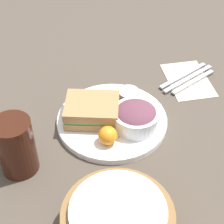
{
  "coord_description": "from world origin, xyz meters",
  "views": [
    {
      "loc": [
        0.12,
        0.63,
        0.63
      ],
      "look_at": [
        0.0,
        0.0,
        0.04
      ],
      "focal_mm": 60.0,
      "sensor_mm": 36.0,
      "label": 1
    }
  ],
  "objects": [
    {
      "name": "napkin",
      "position": [
        -0.24,
        -0.12,
        0.0
      ],
      "size": [
        0.11,
        0.17,
        0.0
      ],
      "primitive_type": "cube",
      "color": "beige",
      "rests_on": "ground_plane"
    },
    {
      "name": "sandwich",
      "position": [
        0.05,
        -0.01,
        0.04
      ],
      "size": [
        0.14,
        0.13,
        0.05
      ],
      "color": "#A37A4C",
      "rests_on": "plate"
    },
    {
      "name": "orange_wedge",
      "position": [
        0.02,
        0.07,
        0.04
      ],
      "size": [
        0.04,
        0.04,
        0.04
      ],
      "primitive_type": "sphere",
      "color": "orange",
      "rests_on": "plate"
    },
    {
      "name": "dressing_cup",
      "position": [
        -0.05,
        -0.05,
        0.03
      ],
      "size": [
        0.05,
        0.05,
        0.03
      ],
      "primitive_type": "cylinder",
      "color": "#B7B7BC",
      "rests_on": "plate"
    },
    {
      "name": "drink_glass",
      "position": [
        0.22,
        0.1,
        0.07
      ],
      "size": [
        0.08,
        0.08,
        0.13
      ],
      "primitive_type": "cylinder",
      "color": "#38190F",
      "rests_on": "ground_plane"
    },
    {
      "name": "salad_bowl",
      "position": [
        -0.05,
        0.03,
        0.04
      ],
      "size": [
        0.11,
        0.11,
        0.06
      ],
      "color": "white",
      "rests_on": "plate"
    },
    {
      "name": "fork",
      "position": [
        -0.23,
        -0.14,
        0.01
      ],
      "size": [
        0.16,
        0.09,
        0.01
      ],
      "primitive_type": "cube",
      "rotation": [
        0.0,
        0.0,
        3.63
      ],
      "color": "#B2B2B7",
      "rests_on": "napkin"
    },
    {
      "name": "knife",
      "position": [
        -0.24,
        -0.12,
        0.01
      ],
      "size": [
        0.17,
        0.1,
        0.01
      ],
      "primitive_type": "cube",
      "rotation": [
        0.0,
        0.0,
        3.63
      ],
      "color": "#B2B2B7",
      "rests_on": "napkin"
    },
    {
      "name": "bread_basket",
      "position": [
        0.04,
        0.29,
        0.04
      ],
      "size": [
        0.2,
        0.2,
        0.08
      ],
      "color": "olive",
      "rests_on": "ground_plane"
    },
    {
      "name": "ground_plane",
      "position": [
        0.0,
        0.0,
        0.0
      ],
      "size": [
        4.0,
        4.0,
        0.0
      ],
      "primitive_type": "plane",
      "color": "#4C4238"
    },
    {
      "name": "spoon",
      "position": [
        -0.24,
        -0.11,
        0.01
      ],
      "size": [
        0.14,
        0.08,
        0.01
      ],
      "primitive_type": "cube",
      "rotation": [
        0.0,
        0.0,
        3.63
      ],
      "color": "#B2B2B7",
      "rests_on": "napkin"
    },
    {
      "name": "plate",
      "position": [
        0.0,
        0.0,
        0.01
      ],
      "size": [
        0.26,
        0.26,
        0.02
      ],
      "primitive_type": "cylinder",
      "color": "white",
      "rests_on": "ground_plane"
    }
  ]
}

